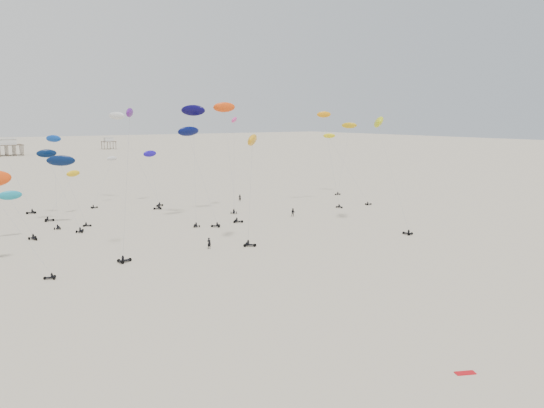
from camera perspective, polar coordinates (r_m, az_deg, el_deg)
ground_plane at (r=196.73m, az=-18.53°, el=2.41°), size 900.00×900.00×0.00m
pavilion_main at (r=341.57m, az=-27.01°, el=5.35°), size 21.00×13.00×9.80m
pavilion_small at (r=385.51m, az=-17.16°, el=6.19°), size 9.00×7.00×8.00m
rig_0 at (r=106.82m, az=-25.72°, el=-0.40°), size 6.05×4.67×9.16m
rig_1 at (r=125.43m, az=-4.11°, el=5.12°), size 6.39×8.57×22.40m
rig_3 at (r=135.07m, az=6.04°, el=7.07°), size 4.02×10.24×23.82m
rig_4 at (r=119.49m, az=-4.93°, el=8.42°), size 6.98×13.16×26.18m
rig_5 at (r=122.88m, az=-22.33°, el=3.98°), size 5.95×17.31×21.94m
rig_6 at (r=91.29m, az=-2.22°, el=4.20°), size 5.10×5.00×19.49m
rig_7 at (r=85.31m, az=-15.33°, el=2.19°), size 5.64×6.33×23.67m
rig_9 at (r=139.51m, az=-12.77°, el=3.68°), size 6.61×14.92×17.43m
rig_10 at (r=155.52m, az=8.09°, el=7.15°), size 8.22×4.37×20.82m
rig_11 at (r=126.70m, az=-21.49°, el=1.33°), size 10.01×7.81×11.99m
rig_12 at (r=143.74m, az=-15.50°, el=7.29°), size 8.29×18.25×26.06m
rig_14 at (r=115.73m, az=-21.55°, el=3.81°), size 7.58×6.58×14.83m
rig_15 at (r=110.14m, az=11.73°, el=7.42°), size 6.14×15.07×23.41m
rig_16 at (r=115.54m, az=-8.46°, el=8.54°), size 7.53×12.45×25.26m
rig_17 at (r=113.52m, az=-8.56°, el=6.32°), size 5.54×12.49×21.07m
rig_18 at (r=139.52m, az=7.53°, el=4.96°), size 6.42×13.66×20.07m
rig_19 at (r=140.16m, az=-17.58°, el=2.64°), size 8.97×6.74×13.52m
rig_20 at (r=116.81m, az=-22.19°, el=2.89°), size 5.84×15.54×19.11m
spectator_0 at (r=91.14m, az=-6.77°, el=-4.81°), size 0.94×1.02×2.32m
spectator_1 at (r=119.57m, az=2.28°, el=-1.34°), size 1.23×1.09×2.18m
spectator_3 at (r=141.20m, az=-3.48°, el=0.30°), size 0.95×0.87×2.15m
grounded_kite_b at (r=51.65m, az=20.06°, el=-16.74°), size 1.93×1.39×0.07m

